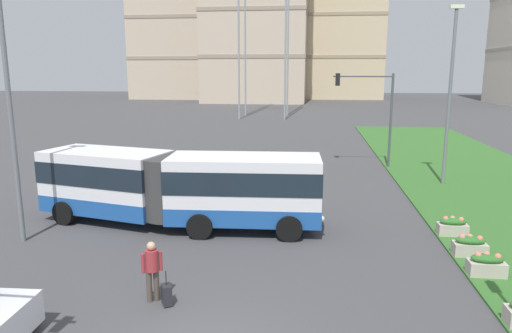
% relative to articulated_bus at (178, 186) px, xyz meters
% --- Properties ---
extents(articulated_bus, '(12.03, 3.95, 3.00)m').
position_rel_articulated_bus_xyz_m(articulated_bus, '(0.00, 0.00, 0.00)').
color(articulated_bus, white).
rests_on(articulated_bus, ground).
extents(pedestrian_crossing, '(0.52, 0.36, 1.74)m').
position_rel_articulated_bus_xyz_m(pedestrian_crossing, '(1.13, -6.55, -0.65)').
color(pedestrian_crossing, '#4C4238').
rests_on(pedestrian_crossing, ground).
extents(rolling_suitcase, '(0.39, 0.43, 0.97)m').
position_rel_articulated_bus_xyz_m(rolling_suitcase, '(1.58, -6.75, -1.34)').
color(rolling_suitcase, '#232328').
rests_on(rolling_suitcase, ground).
extents(flower_planter_1, '(1.10, 0.56, 0.74)m').
position_rel_articulated_bus_xyz_m(flower_planter_1, '(10.91, -3.85, -1.23)').
color(flower_planter_1, '#B7AD9E').
rests_on(flower_planter_1, grass_median).
extents(flower_planter_2, '(1.10, 0.56, 0.74)m').
position_rel_articulated_bus_xyz_m(flower_planter_2, '(10.91, -2.24, -1.23)').
color(flower_planter_2, '#B7AD9E').
rests_on(flower_planter_2, grass_median).
extents(flower_planter_3, '(1.10, 0.56, 0.74)m').
position_rel_articulated_bus_xyz_m(flower_planter_3, '(10.91, -0.16, -1.23)').
color(flower_planter_3, '#B7AD9E').
rests_on(flower_planter_3, grass_median).
extents(traffic_light_far_right, '(3.87, 0.28, 6.14)m').
position_rel_articulated_bus_xyz_m(traffic_light_far_right, '(9.27, 13.15, 2.56)').
color(traffic_light_far_right, '#474C51').
rests_on(traffic_light_far_right, ground).
extents(streetlight_left, '(0.70, 0.28, 9.34)m').
position_rel_articulated_bus_xyz_m(streetlight_left, '(-5.32, -2.54, 3.46)').
color(streetlight_left, slate).
rests_on(streetlight_left, ground).
extents(streetlight_median, '(0.70, 0.28, 9.69)m').
position_rel_articulated_bus_xyz_m(streetlight_median, '(12.81, 8.57, 3.64)').
color(streetlight_median, slate).
rests_on(streetlight_median, ground).
extents(apartment_tower_west, '(16.27, 16.04, 42.92)m').
position_rel_articulated_bus_xyz_m(apartment_tower_west, '(-26.82, 90.50, 19.83)').
color(apartment_tower_west, '#C6B299').
rests_on(apartment_tower_west, ground).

